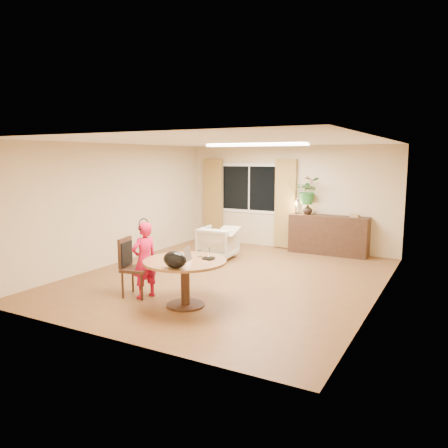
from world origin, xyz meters
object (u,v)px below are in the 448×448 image
object	(u,v)px
child	(145,260)
armchair	(218,243)
sideboard	(328,235)
dining_table	(185,270)
dining_chair	(137,267)

from	to	relation	value
child	armchair	bearing A→B (deg)	-155.35
sideboard	dining_table	bearing A→B (deg)	-101.32
sideboard	dining_chair	bearing A→B (deg)	-112.20
sideboard	child	bearing A→B (deg)	-110.69
dining_table	sideboard	xyz separation A→B (m)	(0.95, 4.74, -0.11)
dining_chair	child	xyz separation A→B (m)	(0.15, 0.02, 0.14)
dining_table	child	distance (m)	0.83
dining_table	dining_chair	distance (m)	0.98
armchair	dining_chair	bearing A→B (deg)	88.68
dining_table	dining_chair	world-z (taller)	dining_chair
dining_chair	child	world-z (taller)	child
dining_chair	sideboard	world-z (taller)	dining_chair
dining_table	armchair	xyz separation A→B (m)	(-1.17, 3.11, -0.21)
armchair	child	bearing A→B (deg)	91.52
dining_chair	child	size ratio (longest dim) A/B	0.78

